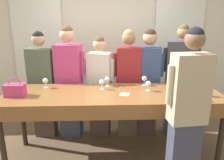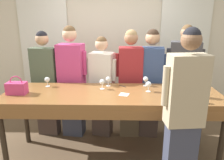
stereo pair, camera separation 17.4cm
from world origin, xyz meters
TOP-DOWN VIEW (x-y plane):
  - ground_plane at (0.00, 0.00)m, footprint 18.00×18.00m
  - wall_back at (0.00, 1.66)m, footprint 12.00×0.06m
  - curtain_panel_left at (-1.37, 1.59)m, footprint 0.95×0.03m
  - curtain_panel_right at (1.37, 1.59)m, footprint 0.95×0.03m
  - tasting_bar at (0.00, -0.02)m, footprint 2.86×0.84m
  - wine_bottle at (1.09, -0.14)m, footprint 0.08×0.08m
  - handbag at (-1.23, -0.07)m, footprint 0.25×0.14m
  - wine_glass_front_left at (1.34, 0.35)m, footprint 0.07×0.07m
  - wine_glass_front_mid at (-0.06, 0.29)m, footprint 0.07×0.07m
  - wine_glass_front_right at (0.49, 0.06)m, footprint 0.07×0.07m
  - wine_glass_center_left at (1.01, -0.32)m, footprint 0.07×0.07m
  - wine_glass_center_mid at (0.86, -0.12)m, footprint 0.07×0.07m
  - wine_glass_center_right at (-0.14, 0.15)m, footprint 0.07×0.07m
  - wine_glass_back_left at (-0.93, 0.25)m, footprint 0.07×0.07m
  - wine_glass_back_mid at (0.48, 0.31)m, footprint 0.07×0.07m
  - napkin at (0.16, -0.07)m, footprint 0.15×0.15m
  - pen at (0.15, 0.27)m, footprint 0.10×0.09m
  - guest_olive_jacket at (-1.09, 0.63)m, footprint 0.51×0.26m
  - guest_pink_top at (-0.66, 0.63)m, footprint 0.51×0.33m
  - guest_cream_sweater at (-0.17, 0.63)m, footprint 0.48×0.33m
  - guest_striped_shirt at (0.28, 0.63)m, footprint 0.48×0.25m
  - guest_navy_coat at (0.60, 0.63)m, footprint 0.48×0.31m
  - guest_beige_cap at (1.11, 0.63)m, footprint 0.56×0.35m
  - host_pouring at (0.74, -0.71)m, footprint 0.48×0.25m

SIDE VIEW (x-z plane):
  - ground_plane at x=0.00m, z-range 0.00..0.00m
  - guest_cream_sweater at x=-0.17m, z-range 0.02..1.68m
  - tasting_bar at x=0.00m, z-range 0.40..1.38m
  - guest_olive_jacket at x=-1.09m, z-range 0.04..1.77m
  - guest_striped_shirt at x=0.28m, z-range 0.03..1.79m
  - guest_navy_coat at x=0.60m, z-range 0.04..1.80m
  - guest_beige_cap at x=1.11m, z-range 0.01..1.84m
  - guest_pink_top at x=-0.66m, z-range 0.02..1.84m
  - host_pouring at x=0.74m, z-range 0.04..1.90m
  - napkin at x=0.16m, z-range 0.97..0.98m
  - pen at x=0.15m, z-range 0.97..0.98m
  - handbag at x=-1.23m, z-range 0.93..1.18m
  - wine_glass_front_mid at x=-0.06m, z-range 1.00..1.14m
  - wine_glass_front_right at x=0.49m, z-range 1.00..1.14m
  - wine_glass_center_mid at x=0.86m, z-range 1.00..1.14m
  - wine_glass_center_right at x=-0.14m, z-range 1.00..1.14m
  - wine_glass_back_left at x=-0.93m, z-range 1.00..1.14m
  - wine_glass_front_left at x=1.34m, z-range 1.00..1.14m
  - wine_glass_center_left at x=1.01m, z-range 1.00..1.14m
  - wine_glass_back_mid at x=0.48m, z-range 1.00..1.14m
  - wine_bottle at x=1.09m, z-range 0.93..1.24m
  - curtain_panel_left at x=-1.37m, z-range 0.00..2.69m
  - curtain_panel_right at x=1.37m, z-range 0.00..2.69m
  - wall_back at x=0.00m, z-range 0.00..2.80m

